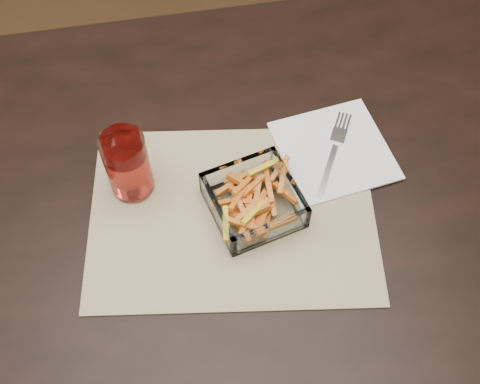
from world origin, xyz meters
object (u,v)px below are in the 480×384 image
Objects in this scene: tumbler at (128,167)px; fork at (334,150)px; glass_bowl at (254,202)px; dining_table at (234,227)px.

tumbler is 0.73× the size of fork.
fork is (0.15, 0.08, -0.02)m from glass_bowl.
tumbler reaches higher than dining_table.
glass_bowl is at bearing -122.68° from fork.
fork is at bearing 1.25° from tumbler.
dining_table is 10.11× the size of glass_bowl.
tumbler is at bearing -149.99° from fork.
fork is at bearing 19.16° from dining_table.
dining_table is at bearing -19.73° from tumbler.
fork is at bearing 28.56° from glass_bowl.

